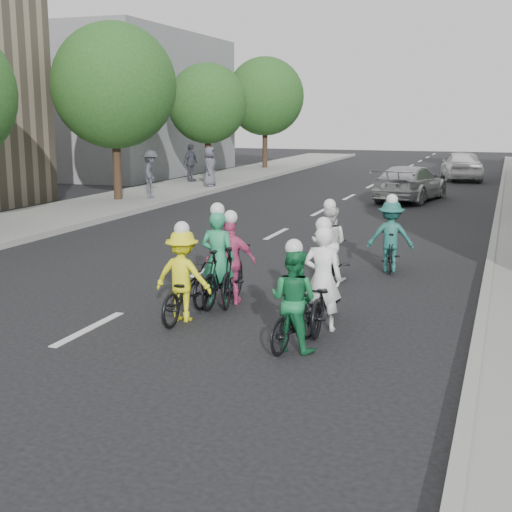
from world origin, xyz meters
The scene contains 20 objects.
ground centered at (0.00, 0.00, 0.00)m, with size 120.00×120.00×0.00m, color black.
sidewalk_left centered at (-8.00, 10.00, 0.07)m, with size 4.00×80.00×0.15m, color gray.
curb_left centered at (-6.05, 10.00, 0.09)m, with size 0.18×80.00×0.18m, color #999993.
curb_right centered at (6.05, 10.00, 0.09)m, with size 0.18×80.00×0.18m, color #999993.
bldg_sw centered at (-16.00, 28.00, 4.00)m, with size 10.00×14.00×8.00m, color slate.
tree_l_3 centered at (-8.20, 15.00, 4.52)m, with size 4.80×4.80×6.93m.
tree_l_4 centered at (-8.20, 24.00, 3.96)m, with size 4.00×4.00×5.97m.
tree_l_5 centered at (-8.20, 33.00, 4.52)m, with size 4.80×4.80×6.93m.
cyclist_0 centered at (3.60, 1.35, 0.60)m, with size 0.75×1.93×1.86m.
cyclist_1 centered at (1.24, 1.04, 0.62)m, with size 1.01×1.78×1.71m.
cyclist_2 centered at (3.45, 0.18, 0.63)m, with size 0.84×1.55×1.68m.
cyclist_3 centered at (1.61, 2.34, 0.65)m, with size 0.99×1.91×1.75m.
cyclist_4 centered at (3.94, 6.06, 0.68)m, with size 1.10×1.53×1.74m.
cyclist_5 centered at (1.42, 2.17, 0.66)m, with size 0.65×1.78×1.90m.
cyclist_6 centered at (2.86, 4.77, 0.62)m, with size 0.79×1.55×1.73m.
follow_car_lead centered at (2.58, 19.59, 0.71)m, with size 1.98×4.88×1.42m, color #BBBBC0.
follow_car_trail centered at (3.92, 29.84, 0.79)m, with size 1.86×4.63×1.58m, color white.
spectator_0 centered at (-7.15, 15.81, 1.10)m, with size 1.23×0.71×1.90m, color #464752.
spectator_1 centered at (-8.62, 22.80, 1.09)m, with size 1.10×0.46×1.87m, color #474853.
spectator_2 centered at (-6.76, 20.85, 1.06)m, with size 0.89×0.58×1.82m, color #555361.
Camera 1 is at (6.32, -9.64, 3.46)m, focal length 50.00 mm.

